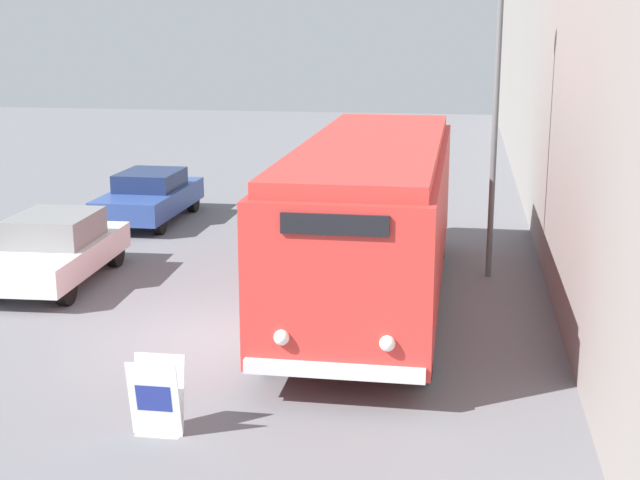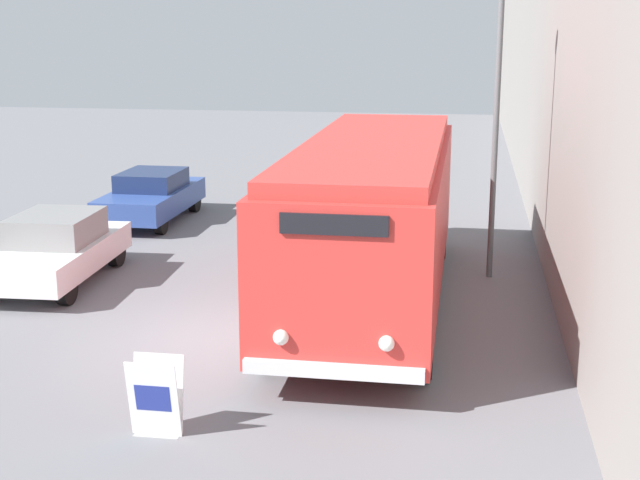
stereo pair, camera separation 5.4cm
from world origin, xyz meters
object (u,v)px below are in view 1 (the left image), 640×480
Objects in this scene: streetlamp at (497,82)px; vintage_bus at (373,212)px; parked_car_mid at (150,196)px; sign_board at (157,398)px; parked_car_near at (55,249)px.

vintage_bus is at bearing -135.45° from streetlamp.
sign_board is at bearing -69.69° from parked_car_mid.
vintage_bus is 2.38× the size of parked_car_mid.
parked_car_mid is (-4.52, 12.38, 0.18)m from sign_board.
vintage_bus is 2.36× the size of parked_car_near.
streetlamp is 9.64m from parked_car_near.
sign_board is 0.17× the size of streetlamp.
parked_car_mid is at bearing 155.55° from streetlamp.
streetlamp reaches higher than parked_car_mid.
streetlamp is 10.38m from parked_car_mid.
streetlamp is (2.26, 2.22, 2.29)m from vintage_bus.
sign_board is (-2.15, -6.10, -1.26)m from vintage_bus.
streetlamp is at bearing 44.55° from vintage_bus.
streetlamp is at bearing 62.06° from sign_board.
parked_car_near is at bearing 177.23° from vintage_bus.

